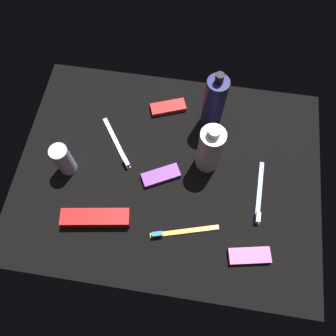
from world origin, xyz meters
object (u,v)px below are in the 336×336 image
at_px(toothbrush_white, 118,145).
at_px(toothbrush_blue, 259,196).
at_px(bodywash_bottle, 210,149).
at_px(toothbrush_orange, 180,232).
at_px(snack_bar_purple, 161,175).
at_px(deodorant_stick, 63,160).
at_px(snack_bar_pink, 249,256).
at_px(lotion_bottle, 214,103).
at_px(snack_bar_red, 168,107).
at_px(toothpaste_box_red, 96,218).

relative_size(toothbrush_white, toothbrush_blue, 0.85).
distance_m(bodywash_bottle, toothbrush_orange, 0.23).
bearing_deg(snack_bar_purple, deodorant_stick, -24.88).
bearing_deg(snack_bar_pink, toothbrush_blue, -107.48).
xyz_separation_m(snack_bar_purple, snack_bar_pink, (-0.25, 0.18, 0.00)).
distance_m(lotion_bottle, snack_bar_pink, 0.41).
xyz_separation_m(deodorant_stick, snack_bar_red, (-0.25, -0.24, -0.05)).
distance_m(toothbrush_white, toothpaste_box_red, 0.22).
relative_size(toothbrush_white, toothpaste_box_red, 0.87).
bearing_deg(snack_bar_red, bodywash_bottle, 109.13).
bearing_deg(bodywash_bottle, toothpaste_box_red, 37.94).
bearing_deg(deodorant_stick, snack_bar_red, -136.18).
distance_m(deodorant_stick, toothbrush_white, 0.16).
relative_size(toothbrush_orange, toothpaste_box_red, 1.00).
height_order(lotion_bottle, bodywash_bottle, lotion_bottle).
height_order(bodywash_bottle, snack_bar_red, bodywash_bottle).
bearing_deg(snack_bar_purple, bodywash_bottle, 179.53).
bearing_deg(snack_bar_pink, deodorant_stick, -29.42).
height_order(toothbrush_orange, snack_bar_pink, toothbrush_orange).
height_order(bodywash_bottle, toothpaste_box_red, bodywash_bottle).
bearing_deg(toothbrush_blue, deodorant_stick, -0.34).
bearing_deg(snack_bar_pink, lotion_bottle, -81.63).
distance_m(toothpaste_box_red, snack_bar_purple, 0.21).
xyz_separation_m(lotion_bottle, deodorant_stick, (0.38, 0.21, -0.04)).
xyz_separation_m(toothbrush_blue, snack_bar_purple, (0.27, -0.02, 0.00)).
height_order(snack_bar_purple, snack_bar_pink, same).
height_order(toothbrush_white, snack_bar_pink, toothbrush_white).
xyz_separation_m(lotion_bottle, snack_bar_pink, (-0.14, 0.38, -0.09)).
bearing_deg(lotion_bottle, deodorant_stick, 29.58).
bearing_deg(bodywash_bottle, deodorant_stick, 11.32).
bearing_deg(deodorant_stick, bodywash_bottle, -168.68).
bearing_deg(deodorant_stick, lotion_bottle, -150.42).
height_order(toothbrush_orange, toothbrush_blue, same).
bearing_deg(bodywash_bottle, toothbrush_blue, 152.14).
relative_size(toothbrush_orange, snack_bar_red, 1.70).
distance_m(toothbrush_white, snack_bar_purple, 0.16).
distance_m(bodywash_bottle, toothpaste_box_red, 0.35).
distance_m(deodorant_stick, snack_bar_purple, 0.26).
relative_size(toothpaste_box_red, snack_bar_pink, 1.69).
bearing_deg(bodywash_bottle, toothbrush_orange, 77.41).
distance_m(deodorant_stick, toothpaste_box_red, 0.18).
height_order(bodywash_bottle, snack_bar_pink, bodywash_bottle).
distance_m(snack_bar_purple, snack_bar_pink, 0.31).
bearing_deg(snack_bar_purple, snack_bar_pink, 116.75).
bearing_deg(snack_bar_purple, toothbrush_white, -56.28).
distance_m(toothpaste_box_red, snack_bar_pink, 0.40).
relative_size(bodywash_bottle, deodorant_stick, 1.68).
xyz_separation_m(toothbrush_white, snack_bar_purple, (-0.14, 0.07, 0.00)).
bearing_deg(toothbrush_white, snack_bar_pink, 146.95).
bearing_deg(toothbrush_blue, toothbrush_white, -12.57).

